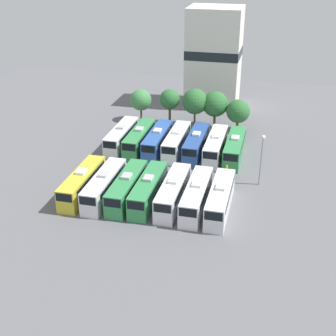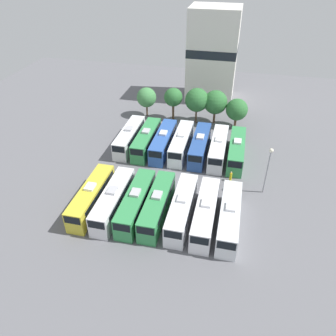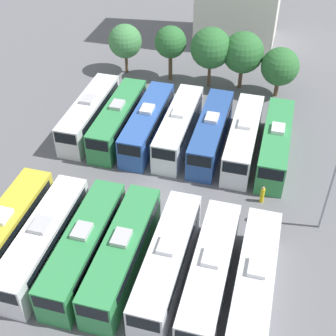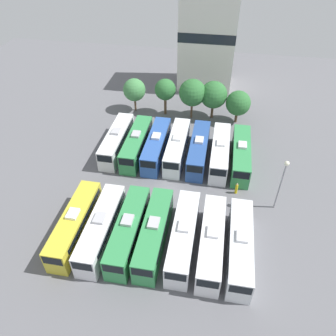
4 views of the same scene
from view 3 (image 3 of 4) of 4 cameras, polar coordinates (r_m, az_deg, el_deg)
The scene contains 22 objects.
ground_plane at distance 41.26m, azimuth -1.43°, elevation -3.40°, with size 106.73×106.73×0.00m, color slate.
bus_0 at distance 37.96m, azimuth -19.09°, elevation -7.24°, with size 2.51×11.43×3.59m.
bus_1 at distance 36.50m, azimuth -14.85°, elevation -8.45°, with size 2.51×11.43×3.59m.
bus_2 at distance 35.47m, azimuth -10.14°, elevation -9.29°, with size 2.51×11.43×3.59m.
bus_3 at distance 34.68m, azimuth -5.52°, elevation -10.19°, with size 2.51×11.43×3.59m.
bus_4 at distance 34.05m, azimuth -0.08°, elevation -11.20°, with size 2.51×11.43×3.59m.
bus_5 at distance 33.54m, azimuth 5.17°, elevation -12.52°, with size 2.51×11.43×3.59m.
bus_6 at distance 33.42m, azimuth 10.49°, elevation -13.53°, with size 2.51×11.43×3.59m.
bus_7 at distance 49.17m, azimuth -9.52°, elevation 6.65°, with size 2.51×11.43×3.59m.
bus_8 at distance 47.91m, azimuth -6.06°, elevation 6.04°, with size 2.51×11.43×3.59m.
bus_9 at distance 47.04m, azimuth -2.50°, elevation 5.54°, with size 2.51×11.43×3.59m.
bus_10 at distance 46.53m, azimuth 1.33°, elevation 5.14°, with size 2.51×11.43×3.59m.
bus_11 at distance 45.93m, azimuth 5.27°, elevation 4.44°, with size 2.51×11.43×3.59m.
bus_12 at distance 45.54m, azimuth 9.17°, elevation 3.70°, with size 2.51×11.43×3.59m.
bus_13 at distance 45.46m, azimuth 12.98°, elevation 3.05°, with size 2.51×11.43×3.59m.
worker_person at distance 41.00m, azimuth 11.43°, elevation -3.22°, with size 0.36×0.36×1.70m.
light_pole at distance 37.15m, azimuth 19.46°, elevation -1.33°, with size 0.60×0.60×7.59m.
tree_0 at distance 58.19m, azimuth -5.25°, elevation 15.14°, with size 4.03×4.03×6.13m.
tree_1 at distance 56.12m, azimuth 0.31°, elevation 15.07°, with size 3.72×3.72×6.66m.
tree_2 at distance 54.77m, azimuth 5.24°, elevation 14.36°, with size 4.66×4.66×7.20m.
tree_3 at distance 55.08m, azimuth 9.15°, elevation 13.73°, with size 4.70×4.70×6.82m.
tree_4 at distance 54.52m, azimuth 13.50°, elevation 11.92°, with size 4.24×4.24×5.82m.
Camera 3 is at (8.82, -28.76, 28.24)m, focal length 50.00 mm.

